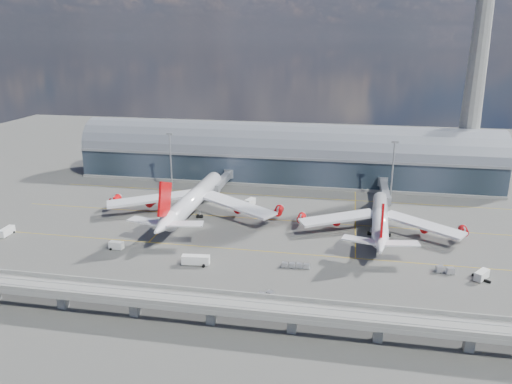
% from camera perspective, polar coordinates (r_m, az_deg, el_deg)
% --- Properties ---
extents(ground, '(500.00, 500.00, 0.00)m').
position_cam_1_polar(ground, '(175.54, -0.25, -5.34)').
color(ground, '#474744').
rests_on(ground, ground).
extents(taxi_lines, '(200.00, 80.12, 0.01)m').
position_cam_1_polar(taxi_lines, '(195.79, 0.98, -2.89)').
color(taxi_lines, gold).
rests_on(taxi_lines, ground).
extents(terminal, '(200.00, 30.00, 28.00)m').
position_cam_1_polar(terminal, '(245.55, 3.23, 4.03)').
color(terminal, '#1F2B34').
rests_on(terminal, ground).
extents(control_tower, '(19.00, 19.00, 103.00)m').
position_cam_1_polar(control_tower, '(248.48, 23.85, 12.19)').
color(control_tower, gray).
rests_on(control_tower, ground).
extents(guideway, '(220.00, 8.50, 7.20)m').
position_cam_1_polar(guideway, '(125.15, -5.18, -12.63)').
color(guideway, gray).
rests_on(guideway, ground).
extents(floodlight_mast_left, '(3.00, 0.70, 25.70)m').
position_cam_1_polar(floodlight_mast_left, '(235.10, -9.73, 3.78)').
color(floodlight_mast_left, gray).
rests_on(floodlight_mast_left, ground).
extents(floodlight_mast_right, '(3.00, 0.70, 25.70)m').
position_cam_1_polar(floodlight_mast_right, '(221.53, 15.36, 2.58)').
color(floodlight_mast_right, gray).
rests_on(floodlight_mast_right, ground).
extents(airliner_left, '(71.37, 74.93, 22.88)m').
position_cam_1_polar(airliner_left, '(196.85, -7.29, -0.91)').
color(airliner_left, white).
rests_on(airliner_left, ground).
extents(airliner_right, '(60.00, 62.71, 19.90)m').
position_cam_1_polar(airliner_right, '(183.49, 13.98, -3.13)').
color(airliner_right, white).
rests_on(airliner_right, ground).
extents(jet_bridge_left, '(4.40, 28.00, 7.25)m').
position_cam_1_polar(jet_bridge_left, '(228.01, -3.78, 1.38)').
color(jet_bridge_left, gray).
rests_on(jet_bridge_left, ground).
extents(jet_bridge_right, '(4.40, 32.00, 7.25)m').
position_cam_1_polar(jet_bridge_right, '(219.85, 14.46, 0.25)').
color(jet_bridge_right, gray).
rests_on(jet_bridge_right, ground).
extents(service_truck_0, '(2.59, 6.81, 2.79)m').
position_cam_1_polar(service_truck_0, '(198.68, -26.59, -4.06)').
color(service_truck_0, silver).
rests_on(service_truck_0, ground).
extents(service_truck_1, '(4.80, 2.60, 2.70)m').
position_cam_1_polar(service_truck_1, '(172.86, -15.68, -5.91)').
color(service_truck_1, silver).
rests_on(service_truck_1, ground).
extents(service_truck_2, '(8.79, 3.37, 3.11)m').
position_cam_1_polar(service_truck_2, '(156.72, -6.90, -7.73)').
color(service_truck_2, silver).
rests_on(service_truck_2, ground).
extents(service_truck_3, '(5.18, 5.92, 2.77)m').
position_cam_1_polar(service_truck_3, '(160.82, 24.39, -8.66)').
color(service_truck_3, silver).
rests_on(service_truck_3, ground).
extents(service_truck_4, '(4.03, 5.74, 3.04)m').
position_cam_1_polar(service_truck_4, '(208.24, -0.67, -1.19)').
color(service_truck_4, silver).
rests_on(service_truck_4, ground).
extents(service_truck_5, '(4.85, 5.91, 2.72)m').
position_cam_1_polar(service_truck_5, '(227.08, -10.53, 0.05)').
color(service_truck_5, silver).
rests_on(service_truck_5, ground).
extents(cargo_train_0, '(4.90, 3.62, 1.62)m').
position_cam_1_polar(cargo_train_0, '(137.70, 1.12, -11.70)').
color(cargo_train_0, gray).
rests_on(cargo_train_0, ground).
extents(cargo_train_1, '(8.83, 1.69, 1.46)m').
position_cam_1_polar(cargo_train_1, '(154.52, 4.54, -8.38)').
color(cargo_train_1, gray).
rests_on(cargo_train_1, ground).
extents(cargo_train_2, '(5.90, 2.97, 1.92)m').
position_cam_1_polar(cargo_train_2, '(161.11, 20.77, -8.32)').
color(cargo_train_2, gray).
rests_on(cargo_train_2, ground).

